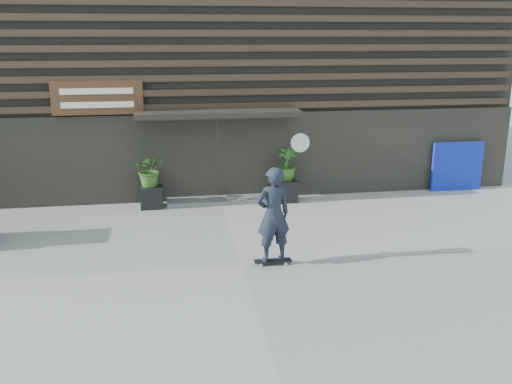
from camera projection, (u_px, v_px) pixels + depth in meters
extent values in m
plane|color=gray|center=(241.00, 265.00, 11.50)|extent=(80.00, 80.00, 0.00)
cube|color=#4F4F4D|center=(220.00, 200.00, 15.85)|extent=(3.00, 0.80, 0.12)
cube|color=black|center=(152.00, 197.00, 15.30)|extent=(0.60, 0.60, 0.60)
imported|color=#2D591E|center=(150.00, 169.00, 15.09)|extent=(0.86, 0.75, 0.96)
cube|color=black|center=(286.00, 191.00, 15.88)|extent=(0.60, 0.60, 0.60)
imported|color=#2D591E|center=(286.00, 164.00, 15.67)|extent=(0.54, 0.54, 0.96)
cube|color=#0C1B9F|center=(457.00, 166.00, 16.87)|extent=(1.60, 0.14, 1.50)
cube|color=black|center=(203.00, 53.00, 19.90)|extent=(18.00, 10.00, 8.00)
cube|color=black|center=(218.00, 157.00, 15.85)|extent=(18.00, 0.12, 2.50)
cube|color=#38281E|center=(217.00, 106.00, 15.39)|extent=(17.60, 0.08, 0.18)
cube|color=#38281E|center=(217.00, 92.00, 15.29)|extent=(17.60, 0.08, 0.18)
cube|color=#38281E|center=(216.00, 78.00, 15.18)|extent=(17.60, 0.08, 0.18)
cube|color=#38281E|center=(216.00, 63.00, 15.07)|extent=(17.60, 0.08, 0.18)
cube|color=#38281E|center=(216.00, 48.00, 14.97)|extent=(17.60, 0.08, 0.18)
cube|color=#38281E|center=(215.00, 33.00, 14.86)|extent=(17.60, 0.08, 0.18)
cube|color=#38281E|center=(215.00, 18.00, 14.75)|extent=(17.60, 0.08, 0.18)
cube|color=#38281E|center=(215.00, 2.00, 14.64)|extent=(17.60, 0.08, 0.18)
cube|color=black|center=(218.00, 114.00, 15.07)|extent=(4.50, 1.00, 0.15)
cube|color=black|center=(217.00, 159.00, 16.03)|extent=(2.40, 0.30, 2.30)
cube|color=#38281E|center=(218.00, 160.00, 15.85)|extent=(0.06, 0.10, 2.30)
cube|color=#472B19|center=(97.00, 98.00, 14.75)|extent=(2.40, 0.10, 0.90)
cube|color=beige|center=(97.00, 91.00, 14.63)|extent=(1.90, 0.02, 0.16)
cube|color=beige|center=(98.00, 105.00, 14.73)|extent=(1.90, 0.02, 0.16)
cylinder|color=white|center=(300.00, 143.00, 16.04)|extent=(0.56, 0.03, 0.56)
cube|color=black|center=(273.00, 261.00, 11.51)|extent=(0.78, 0.20, 0.02)
cylinder|color=#B3B2AD|center=(261.00, 266.00, 11.39)|extent=(0.06, 0.03, 0.06)
cylinder|color=#A9A9A4|center=(260.00, 262.00, 11.58)|extent=(0.06, 0.03, 0.06)
cylinder|color=#AAAAA6|center=(286.00, 264.00, 11.47)|extent=(0.06, 0.03, 0.06)
cylinder|color=#AFAFAA|center=(284.00, 260.00, 11.66)|extent=(0.06, 0.03, 0.06)
imported|color=black|center=(273.00, 215.00, 11.24)|extent=(0.81, 0.61, 1.99)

